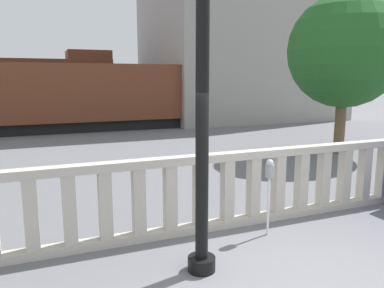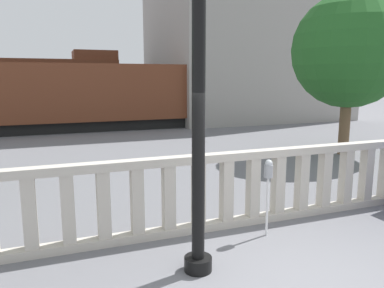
% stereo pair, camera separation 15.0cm
% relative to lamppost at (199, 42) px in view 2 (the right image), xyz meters
% --- Properties ---
extents(balustrade, '(17.35, 0.24, 1.38)m').
position_rel_lamppost_xyz_m(balustrade, '(1.06, 1.28, -2.44)').
color(balustrade, '#BCB5A8').
rests_on(balustrade, ground).
extents(lamppost, '(0.39, 0.39, 6.24)m').
position_rel_lamppost_xyz_m(lamppost, '(0.00, 0.00, 0.00)').
color(lamppost, black).
rests_on(lamppost, ground).
extents(parking_meter, '(0.15, 0.15, 1.34)m').
position_rel_lamppost_xyz_m(parking_meter, '(1.55, 0.70, -2.09)').
color(parking_meter, silver).
rests_on(parking_meter, ground).
extents(train_near, '(25.66, 2.68, 3.99)m').
position_rel_lamppost_xyz_m(train_near, '(2.36, 15.62, -1.35)').
color(train_near, black).
rests_on(train_near, ground).
extents(building_block, '(11.52, 9.82, 15.26)m').
position_rel_lamppost_xyz_m(building_block, '(10.81, 18.84, 4.49)').
color(building_block, gray).
rests_on(building_block, ground).
extents(tree_left, '(3.94, 3.94, 5.59)m').
position_rel_lamppost_xyz_m(tree_left, '(7.92, 5.82, 0.47)').
color(tree_left, brown).
rests_on(tree_left, ground).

